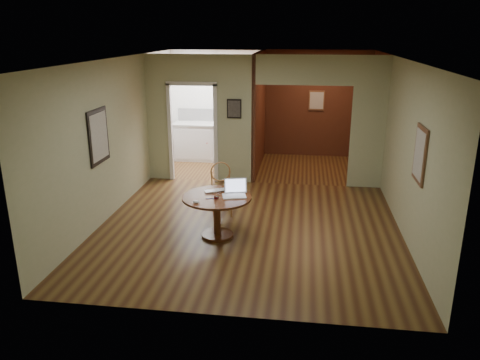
# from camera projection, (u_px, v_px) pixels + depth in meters

# --- Properties ---
(floor) EXTENTS (5.00, 5.00, 0.00)m
(floor) POSITION_uv_depth(u_px,v_px,m) (248.00, 229.00, 7.79)
(floor) COLOR #3F2212
(floor) RESTS_ON ground
(room_shell) EXTENTS (5.20, 7.50, 5.00)m
(room_shell) POSITION_uv_depth(u_px,v_px,m) (244.00, 118.00, 10.38)
(room_shell) COLOR silver
(room_shell) RESTS_ON ground
(dining_table) EXTENTS (1.09, 1.09, 0.68)m
(dining_table) POSITION_uv_depth(u_px,v_px,m) (217.00, 207.00, 7.36)
(dining_table) COLOR #5C3117
(dining_table) RESTS_ON ground
(chair) EXTENTS (0.50, 0.50, 0.94)m
(chair) POSITION_uv_depth(u_px,v_px,m) (221.00, 186.00, 8.30)
(chair) COLOR #A77C3B
(chair) RESTS_ON ground
(open_laptop) EXTENTS (0.41, 0.39, 0.25)m
(open_laptop) POSITION_uv_depth(u_px,v_px,m) (235.00, 191.00, 7.34)
(open_laptop) COLOR white
(open_laptop) RESTS_ON dining_table
(closed_laptop) EXTENTS (0.41, 0.35, 0.03)m
(closed_laptop) POSITION_uv_depth(u_px,v_px,m) (216.00, 192.00, 7.48)
(closed_laptop) COLOR #A9A9AE
(closed_laptop) RESTS_ON dining_table
(mouse) EXTENTS (0.10, 0.06, 0.04)m
(mouse) POSITION_uv_depth(u_px,v_px,m) (196.00, 202.00, 7.01)
(mouse) COLOR white
(mouse) RESTS_ON dining_table
(wine_glass) EXTENTS (0.10, 0.10, 0.11)m
(wine_glass) POSITION_uv_depth(u_px,v_px,m) (216.00, 196.00, 7.18)
(wine_glass) COLOR white
(wine_glass) RESTS_ON dining_table
(pen) EXTENTS (0.15, 0.05, 0.01)m
(pen) POSITION_uv_depth(u_px,v_px,m) (211.00, 199.00, 7.20)
(pen) COLOR #0C1356
(pen) RESTS_ON dining_table
(kitchen_cabinet) EXTENTS (2.06, 0.60, 0.94)m
(kitchen_cabinet) POSITION_uv_depth(u_px,v_px,m) (215.00, 142.00, 11.78)
(kitchen_cabinet) COLOR white
(kitchen_cabinet) RESTS_ON ground
(grocery_bag) EXTENTS (0.36, 0.34, 0.29)m
(grocery_bag) POSITION_uv_depth(u_px,v_px,m) (241.00, 118.00, 11.51)
(grocery_bag) COLOR beige
(grocery_bag) RESTS_ON kitchen_cabinet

